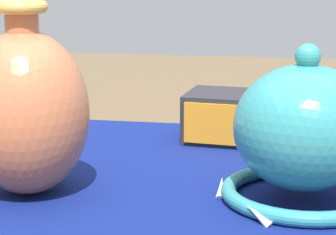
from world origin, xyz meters
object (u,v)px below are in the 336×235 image
(mosaic_tile_box, at_px, (227,116))
(pot_squat_slate, at_px, (15,138))
(vase_tall_bulbous, at_px, (26,111))
(jar_round_porcelain, at_px, (24,102))
(vase_dome_bell, at_px, (304,137))

(mosaic_tile_box, bearing_deg, pot_squat_slate, -151.20)
(vase_tall_bulbous, bearing_deg, jar_round_porcelain, 112.94)
(pot_squat_slate, bearing_deg, mosaic_tile_box, 22.85)
(vase_tall_bulbous, distance_m, mosaic_tile_box, 0.45)
(vase_tall_bulbous, height_order, pot_squat_slate, vase_tall_bulbous)
(vase_dome_bell, relative_size, mosaic_tile_box, 1.46)
(mosaic_tile_box, bearing_deg, vase_tall_bulbous, -120.45)
(mosaic_tile_box, xyz_separation_m, pot_squat_slate, (-0.37, -0.15, -0.02))
(mosaic_tile_box, relative_size, jar_round_porcelain, 1.15)
(pot_squat_slate, distance_m, jar_round_porcelain, 0.14)
(vase_dome_bell, height_order, jar_round_porcelain, vase_dome_bell)
(mosaic_tile_box, bearing_deg, jar_round_porcelain, -170.80)
(vase_dome_bell, xyz_separation_m, mosaic_tile_box, (-0.13, 0.32, -0.05))
(vase_dome_bell, height_order, pot_squat_slate, vase_dome_bell)
(vase_tall_bulbous, distance_m, pot_squat_slate, 0.25)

